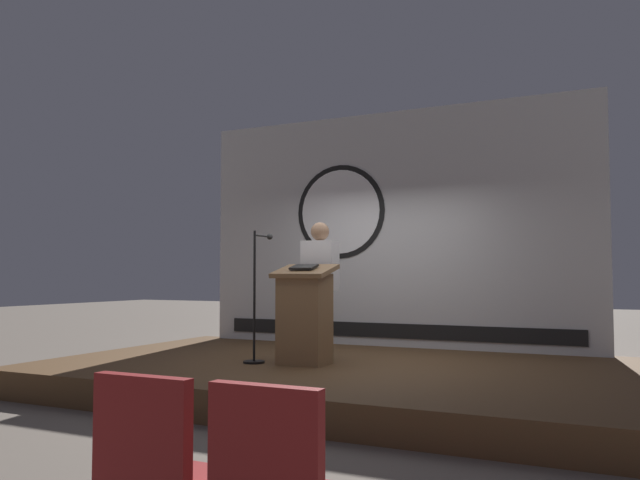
{
  "coord_description": "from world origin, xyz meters",
  "views": [
    {
      "loc": [
        2.85,
        -6.5,
        1.27
      ],
      "look_at": [
        -0.29,
        0.16,
        1.69
      ],
      "focal_mm": 35.42,
      "sensor_mm": 36.0,
      "label": 1
    }
  ],
  "objects_px": {
    "podium": "(305,315)",
    "microphone_stand": "(256,316)",
    "speaker_person": "(320,289)",
    "audience_chair_right": "(162,471)"
  },
  "relations": [
    {
      "from": "microphone_stand",
      "to": "audience_chair_right",
      "type": "relative_size",
      "value": 1.67
    },
    {
      "from": "microphone_stand",
      "to": "audience_chair_right",
      "type": "distance_m",
      "value": 4.59
    },
    {
      "from": "podium",
      "to": "microphone_stand",
      "type": "distance_m",
      "value": 0.57
    },
    {
      "from": "podium",
      "to": "speaker_person",
      "type": "xyz_separation_m",
      "value": [
        -0.04,
        0.48,
        0.28
      ]
    },
    {
      "from": "speaker_person",
      "to": "microphone_stand",
      "type": "height_order",
      "value": "speaker_person"
    },
    {
      "from": "podium",
      "to": "microphone_stand",
      "type": "relative_size",
      "value": 0.75
    },
    {
      "from": "speaker_person",
      "to": "microphone_stand",
      "type": "xyz_separation_m",
      "value": [
        -0.52,
        -0.58,
        -0.3
      ]
    },
    {
      "from": "microphone_stand",
      "to": "speaker_person",
      "type": "bearing_deg",
      "value": 48.38
    },
    {
      "from": "podium",
      "to": "microphone_stand",
      "type": "xyz_separation_m",
      "value": [
        -0.56,
        -0.1,
        -0.02
      ]
    },
    {
      "from": "podium",
      "to": "audience_chair_right",
      "type": "bearing_deg",
      "value": -70.76
    }
  ]
}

